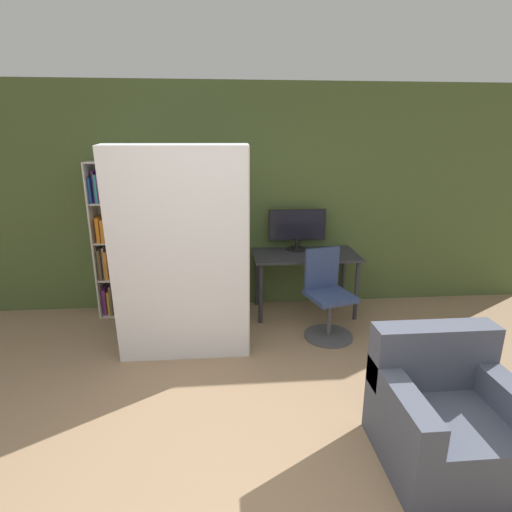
% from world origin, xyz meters
% --- Properties ---
extents(wall_back, '(8.00, 0.06, 2.70)m').
position_xyz_m(wall_back, '(0.00, 3.13, 1.35)').
color(wall_back, '#47592D').
rests_on(wall_back, ground).
extents(desk, '(1.24, 0.65, 0.75)m').
position_xyz_m(desk, '(0.92, 2.78, 0.65)').
color(desk, '#2D2D33').
rests_on(desk, ground).
extents(monitor, '(0.70, 0.25, 0.50)m').
position_xyz_m(monitor, '(0.85, 2.96, 1.03)').
color(monitor, black).
rests_on(monitor, desk).
extents(office_chair, '(0.54, 0.54, 0.95)m').
position_xyz_m(office_chair, '(1.04, 2.15, 0.39)').
color(office_chair, '#4C4C51').
rests_on(office_chair, ground).
extents(bookshelf, '(0.81, 0.35, 1.82)m').
position_xyz_m(bookshelf, '(-1.25, 2.97, 0.93)').
color(bookshelf, beige).
rests_on(bookshelf, ground).
extents(mattress_near, '(1.25, 0.36, 2.03)m').
position_xyz_m(mattress_near, '(-0.44, 1.82, 1.01)').
color(mattress_near, silver).
rests_on(mattress_near, ground).
extents(mattress_far, '(1.25, 0.29, 2.02)m').
position_xyz_m(mattress_far, '(-0.44, 2.11, 1.01)').
color(mattress_far, silver).
rests_on(mattress_far, ground).
extents(armchair, '(0.85, 0.80, 0.85)m').
position_xyz_m(armchair, '(1.38, 0.38, 0.32)').
color(armchair, '#474C5B').
rests_on(armchair, ground).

